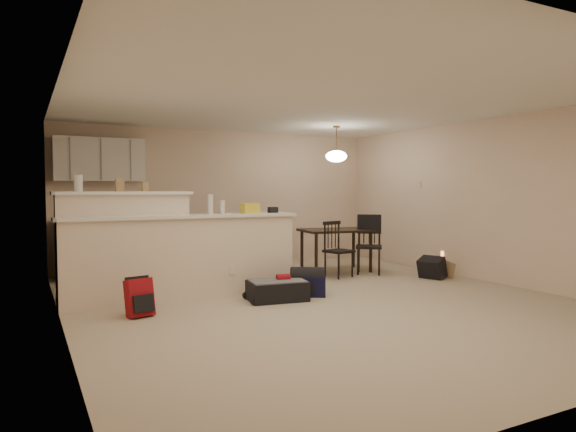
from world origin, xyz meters
TOP-DOWN VIEW (x-y plane):
  - room at (0.00, 0.00)m, footprint 7.00×7.02m
  - breakfast_bar at (-1.76, 0.98)m, footprint 3.08×0.58m
  - upper_cabinets at (-2.20, 3.32)m, footprint 1.40×0.34m
  - kitchen_counter at (-2.00, 3.19)m, footprint 1.80×0.60m
  - thermostat at (2.98, 1.55)m, footprint 0.02×0.12m
  - jar at (-2.73, 1.12)m, footprint 0.10×0.10m
  - cereal_box at (-2.25, 1.12)m, footprint 0.10×0.07m
  - small_box at (-1.94, 1.12)m, footprint 0.08×0.06m
  - bottle_a at (-1.14, 0.90)m, footprint 0.07×0.07m
  - bottle_b at (-0.98, 0.90)m, footprint 0.06×0.06m
  - bag_lump at (-0.58, 0.90)m, footprint 0.22×0.18m
  - pouch at (-0.23, 0.90)m, footprint 0.12×0.10m
  - dining_table at (1.45, 1.90)m, footprint 1.25×0.92m
  - pendant_lamp at (1.45, 1.90)m, footprint 0.36×0.36m
  - dining_chair_near at (1.17, 1.37)m, footprint 0.47×0.45m
  - dining_chair_far at (1.80, 1.42)m, footprint 0.58×0.58m
  - suitcase at (-0.47, 0.28)m, footprint 0.78×0.57m
  - red_backpack at (-2.20, 0.25)m, footprint 0.31×0.22m
  - navy_duffel at (0.01, 0.35)m, footprint 0.55×0.48m
  - black_daypack at (2.41, 0.58)m, footprint 0.38×0.44m
  - cardboard_sheet at (2.66, 0.57)m, footprint 0.09×0.37m

SIDE VIEW (x-z plane):
  - suitcase at x=-0.47m, z-range 0.00..0.25m
  - navy_duffel at x=0.01m, z-range 0.00..0.26m
  - cardboard_sheet at x=2.66m, z-range 0.00..0.28m
  - black_daypack at x=2.41m, z-range 0.00..0.33m
  - red_backpack at x=-2.20m, z-range 0.00..0.42m
  - dining_chair_near at x=1.17m, z-range 0.00..0.90m
  - kitchen_counter at x=-2.00m, z-range 0.00..0.90m
  - dining_chair_far at x=1.80m, z-range 0.00..0.97m
  - breakfast_bar at x=-1.76m, z-range -0.09..1.30m
  - dining_table at x=1.45m, z-range 0.28..1.01m
  - pouch at x=-0.23m, z-range 1.09..1.17m
  - bag_lump at x=-0.58m, z-range 1.09..1.23m
  - bottle_b at x=-0.98m, z-range 1.09..1.27m
  - bottle_a at x=-1.14m, z-range 1.09..1.35m
  - room at x=0.00m, z-range 0.00..2.50m
  - small_box at x=-1.94m, z-range 1.39..1.51m
  - cereal_box at x=-2.25m, z-range 1.39..1.55m
  - jar at x=-2.73m, z-range 1.39..1.59m
  - thermostat at x=2.98m, z-range 1.44..1.56m
  - upper_cabinets at x=-2.20m, z-range 1.55..2.25m
  - pendant_lamp at x=1.45m, z-range 1.68..2.30m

